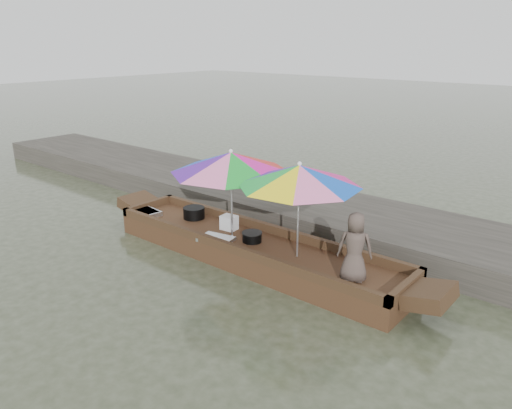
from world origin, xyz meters
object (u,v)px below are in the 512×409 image
Objects in this scene: boat_hull at (252,251)px; vendor at (355,247)px; umbrella_stern at (298,211)px; umbrella_bow at (232,194)px; tray_crayfish at (146,213)px; cooking_pot at (194,213)px; charcoal_grill at (252,237)px; tray_scallop at (216,239)px; supply_bag at (229,223)px.

boat_hull is 2.16m from vendor.
boat_hull is at bearing 180.00° from umbrella_stern.
umbrella_bow is (-0.46, 0.00, 0.95)m from boat_hull.
tray_crayfish is 3.54m from umbrella_stern.
charcoal_grill is at bearing -6.57° from cooking_pot.
tray_crayfish is 0.28× the size of umbrella_bow.
umbrella_bow is (0.05, 0.36, 0.74)m from tray_scallop.
supply_bag is at bearing 165.70° from charcoal_grill.
vendor is at bearing -5.73° from cooking_pot.
supply_bag reaches higher than tray_scallop.
supply_bag is (-0.20, 0.55, 0.10)m from tray_scallop.
umbrella_stern is at bearing -4.40° from cooking_pot.
boat_hull is at bearing 6.22° from tray_crayfish.
cooking_pot is 0.72× the size of tray_crayfish.
vendor is 0.54× the size of umbrella_stern.
umbrella_bow is 1.08× the size of umbrella_stern.
tray_scallop is at bearing -166.10° from umbrella_stern.
supply_bag is at bearing 142.61° from umbrella_bow.
boat_hull is 2.92× the size of umbrella_stern.
charcoal_grill is (1.63, -0.19, -0.03)m from cooking_pot.
supply_bag is 1.78m from umbrella_stern.
vendor is at bearing -5.05° from charcoal_grill.
supply_bag is at bearing 109.80° from tray_scallop.
umbrella_bow is at bearing -37.39° from supply_bag.
tray_scallop is 1.74× the size of charcoal_grill.
supply_bag is 2.80m from vendor.
umbrella_bow is at bearing 180.00° from boat_hull.
charcoal_grill reaches higher than tray_crayfish.
boat_hull is 2.71× the size of umbrella_bow.
tray_scallop is at bearing -145.09° from boat_hull.
supply_bag is (0.93, -0.01, 0.02)m from cooking_pot.
charcoal_grill is at bearing -14.30° from supply_bag.
tray_crayfish is at bearing -173.50° from charcoal_grill.
umbrella_stern reaches higher than supply_bag.
cooking_pot is at bearing 173.43° from charcoal_grill.
umbrella_bow and umbrella_stern have the same top height.
boat_hull is 1.33m from umbrella_stern.
supply_bag is at bearing -0.61° from cooking_pot.
tray_scallop is at bearing -2.41° from tray_crayfish.
supply_bag reaches higher than charcoal_grill.
cooking_pot is 1.25× the size of charcoal_grill.
cooking_pot is 1.37m from umbrella_bow.
vendor reaches higher than tray_crayfish.
cooking_pot is at bearing 173.11° from boat_hull.
supply_bag is 0.13× the size of umbrella_bow.
supply_bag is at bearing 173.46° from umbrella_stern.
vendor is at bearing -4.78° from boat_hull.
vendor is (4.55, 0.10, 0.47)m from tray_crayfish.
supply_bag is at bearing 14.38° from tray_crayfish.
umbrella_stern reaches higher than charcoal_grill.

